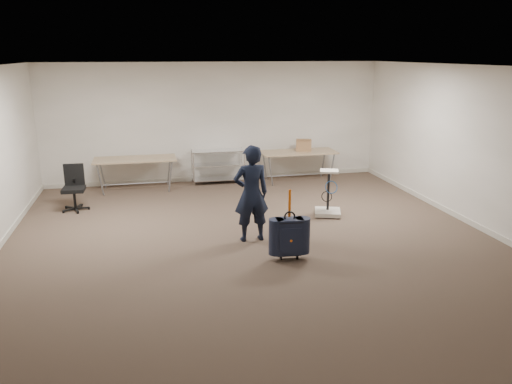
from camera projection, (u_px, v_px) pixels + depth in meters
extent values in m
plane|color=#45362A|center=(257.00, 247.00, 7.97)|extent=(9.00, 9.00, 0.00)
plane|color=beige|center=(215.00, 123.00, 11.83)|extent=(8.00, 0.00, 8.00)
plane|color=beige|center=(402.00, 298.00, 3.36)|extent=(8.00, 0.00, 8.00)
plane|color=beige|center=(487.00, 151.00, 8.43)|extent=(0.00, 9.00, 9.00)
plane|color=white|center=(257.00, 67.00, 7.22)|extent=(8.00, 8.00, 0.00)
cube|color=beige|center=(217.00, 178.00, 12.18)|extent=(8.00, 0.02, 0.10)
cube|color=beige|center=(477.00, 226.00, 8.79)|extent=(0.02, 9.00, 0.10)
cube|color=#987E5D|center=(135.00, 159.00, 11.10)|extent=(1.80, 0.75, 0.03)
cylinder|color=gray|center=(137.00, 184.00, 11.25)|extent=(1.50, 0.02, 0.02)
cylinder|color=gray|center=(100.00, 180.00, 10.76)|extent=(0.13, 0.04, 0.69)
cylinder|color=gray|center=(170.00, 176.00, 11.07)|extent=(0.13, 0.04, 0.69)
cylinder|color=gray|center=(102.00, 174.00, 11.32)|extent=(0.13, 0.04, 0.69)
cylinder|color=gray|center=(169.00, 170.00, 11.64)|extent=(0.13, 0.04, 0.69)
cube|color=#987E5D|center=(298.00, 152.00, 11.89)|extent=(1.80, 0.75, 0.03)
cylinder|color=gray|center=(298.00, 175.00, 12.04)|extent=(1.50, 0.02, 0.02)
cylinder|color=gray|center=(271.00, 171.00, 11.55)|extent=(0.13, 0.04, 0.69)
cylinder|color=gray|center=(332.00, 168.00, 11.86)|extent=(0.13, 0.04, 0.69)
cylinder|color=gray|center=(265.00, 166.00, 12.11)|extent=(0.13, 0.04, 0.69)
cylinder|color=gray|center=(323.00, 163.00, 12.43)|extent=(0.13, 0.04, 0.69)
cylinder|color=silver|center=(194.00, 170.00, 11.48)|extent=(0.02, 0.02, 0.80)
cylinder|color=silver|center=(245.00, 167.00, 11.73)|extent=(0.02, 0.02, 0.80)
cylinder|color=silver|center=(192.00, 166.00, 11.90)|extent=(0.02, 0.02, 0.80)
cylinder|color=silver|center=(241.00, 163.00, 12.15)|extent=(0.02, 0.02, 0.80)
cube|color=silver|center=(218.00, 179.00, 11.89)|extent=(1.20, 0.45, 0.02)
cube|color=silver|center=(218.00, 164.00, 11.80)|extent=(1.20, 0.45, 0.02)
cube|color=silver|center=(218.00, 151.00, 11.71)|extent=(1.20, 0.45, 0.01)
imported|color=black|center=(251.00, 194.00, 8.07)|extent=(0.60, 0.42, 1.60)
cube|color=black|center=(289.00, 236.00, 7.39)|extent=(0.41, 0.26, 0.54)
cube|color=black|center=(289.00, 253.00, 7.49)|extent=(0.37, 0.19, 0.03)
cylinder|color=black|center=(281.00, 258.00, 7.47)|extent=(0.03, 0.07, 0.07)
cylinder|color=black|center=(297.00, 257.00, 7.50)|extent=(0.03, 0.07, 0.07)
torus|color=black|center=(290.00, 217.00, 7.31)|extent=(0.17, 0.04, 0.17)
cube|color=orange|center=(290.00, 203.00, 7.28)|extent=(0.04, 0.01, 0.42)
cylinder|color=black|center=(76.00, 208.00, 9.83)|extent=(0.54, 0.54, 0.08)
cylinder|color=black|center=(75.00, 199.00, 9.78)|extent=(0.05, 0.05, 0.36)
cube|color=black|center=(74.00, 189.00, 9.73)|extent=(0.43, 0.43, 0.07)
cube|color=black|center=(74.00, 174.00, 9.85)|extent=(0.38, 0.07, 0.43)
cube|color=#BEB4A3|center=(328.00, 212.00, 9.53)|extent=(0.61, 0.61, 0.08)
cylinder|color=black|center=(321.00, 218.00, 9.32)|extent=(0.06, 0.06, 0.04)
cylinder|color=black|center=(328.00, 190.00, 9.46)|extent=(0.05, 0.05, 0.77)
cube|color=#BEB4A3|center=(329.00, 171.00, 9.31)|extent=(0.41, 0.38, 0.04)
torus|color=#225DAE|center=(332.00, 187.00, 9.33)|extent=(0.26, 0.17, 0.24)
cube|color=#A0804A|center=(304.00, 145.00, 11.93)|extent=(0.42, 0.35, 0.27)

